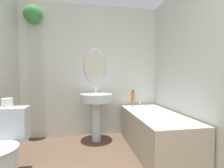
% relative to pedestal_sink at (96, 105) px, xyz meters
% --- Properties ---
extents(wall_back, '(2.61, 0.30, 2.40)m').
position_rel_pedestal_sink_xyz_m(wall_back, '(-0.13, 0.33, 0.65)').
color(wall_back, silver).
rests_on(wall_back, ground_plane).
extents(wall_right, '(0.06, 2.96, 2.40)m').
position_rel_pedestal_sink_xyz_m(wall_right, '(1.22, -1.11, 0.58)').
color(wall_right, silver).
rests_on(wall_right, ground_plane).
extents(pedestal_sink, '(0.54, 0.54, 0.90)m').
position_rel_pedestal_sink_xyz_m(pedestal_sink, '(0.00, 0.00, 0.00)').
color(pedestal_sink, silver).
rests_on(pedestal_sink, ground_plane).
extents(bathtub, '(0.68, 1.49, 0.63)m').
position_rel_pedestal_sink_xyz_m(bathtub, '(0.83, -0.48, -0.33)').
color(bathtub, '#B2A893').
rests_on(bathtub, ground_plane).
extents(shampoo_bottle, '(0.07, 0.07, 0.21)m').
position_rel_pedestal_sink_xyz_m(shampoo_bottle, '(0.68, 0.12, 0.11)').
color(shampoo_bottle, '#DB6633').
rests_on(shampoo_bottle, bathtub).
extents(toilet_paper_roll, '(0.11, 0.11, 0.10)m').
position_rel_pedestal_sink_xyz_m(toilet_paper_roll, '(-1.03, -0.78, 0.18)').
color(toilet_paper_roll, white).
rests_on(toilet_paper_roll, toilet).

